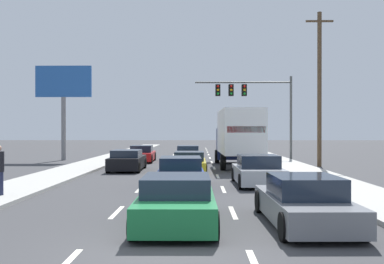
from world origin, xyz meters
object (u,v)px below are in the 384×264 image
(car_yellow, at_px, (189,163))
(car_gray, at_px, (304,203))
(car_red, at_px, (142,154))
(car_black, at_px, (127,161))
(roadside_billboard, at_px, (64,92))
(car_white, at_px, (188,155))
(utility_pole_mid, at_px, (319,87))
(traffic_signal_mast, at_px, (247,96))
(car_blue, at_px, (181,174))
(box_truck, at_px, (238,135))
(car_green, at_px, (177,202))
(car_silver, at_px, (258,171))

(car_yellow, bearing_deg, car_gray, -76.92)
(car_red, relative_size, car_black, 1.00)
(car_yellow, bearing_deg, roadside_billboard, 135.79)
(car_white, height_order, utility_pole_mid, utility_pole_mid)
(car_red, xyz_separation_m, car_gray, (6.93, -21.95, 0.01))
(traffic_signal_mast, bearing_deg, car_white, -140.91)
(utility_pole_mid, bearing_deg, roadside_billboard, 162.77)
(car_gray, distance_m, utility_pole_mid, 19.21)
(roadside_billboard, bearing_deg, car_yellow, -44.21)
(car_black, distance_m, roadside_billboard, 12.01)
(car_blue, xyz_separation_m, roadside_billboard, (-10.01, 16.72, 4.83))
(car_yellow, relative_size, car_blue, 1.10)
(car_blue, relative_size, car_gray, 0.93)
(car_red, distance_m, car_gray, 23.02)
(utility_pole_mid, bearing_deg, box_truck, -175.24)
(car_red, xyz_separation_m, car_blue, (3.53, -15.00, 0.04))
(traffic_signal_mast, height_order, utility_pole_mid, utility_pole_mid)
(car_yellow, distance_m, car_green, 13.67)
(roadside_billboard, bearing_deg, car_white, -13.33)
(box_truck, bearing_deg, car_yellow, -129.87)
(utility_pole_mid, distance_m, roadside_billboard, 19.61)
(car_green, relative_size, utility_pole_mid, 0.44)
(car_yellow, relative_size, box_truck, 0.53)
(box_truck, distance_m, traffic_signal_mast, 8.53)
(car_black, bearing_deg, car_blue, -66.13)
(car_silver, height_order, roadside_billboard, roadside_billboard)
(car_silver, relative_size, roadside_billboard, 0.54)
(roadside_billboard, bearing_deg, traffic_signal_mast, 5.92)
(car_white, relative_size, car_blue, 1.07)
(traffic_signal_mast, distance_m, roadside_billboard, 14.87)
(car_yellow, distance_m, traffic_signal_mast, 13.23)
(car_black, xyz_separation_m, car_green, (3.67, -14.79, -0.01))
(car_black, relative_size, car_gray, 0.95)
(car_blue, xyz_separation_m, car_green, (0.18, -6.91, -0.02))
(car_blue, bearing_deg, car_silver, 18.60)
(car_blue, bearing_deg, car_yellow, 88.11)
(car_green, distance_m, utility_pole_mid, 20.30)
(car_black, bearing_deg, car_white, 61.85)
(traffic_signal_mast, relative_size, utility_pole_mid, 0.79)
(utility_pole_mid, bearing_deg, car_gray, -106.56)
(car_yellow, bearing_deg, traffic_signal_mast, 68.39)
(car_black, xyz_separation_m, car_yellow, (3.71, -1.12, -0.05))
(car_white, bearing_deg, car_silver, -75.75)
(car_green, relative_size, car_silver, 1.12)
(car_black, distance_m, utility_pole_mid, 13.41)
(car_red, xyz_separation_m, traffic_signal_mast, (8.30, 3.25, 4.69))
(car_blue, bearing_deg, car_black, 113.87)
(car_yellow, xyz_separation_m, roadside_billboard, (-10.24, 9.96, 4.89))
(car_red, relative_size, car_yellow, 0.93)
(car_black, distance_m, car_gray, 16.35)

